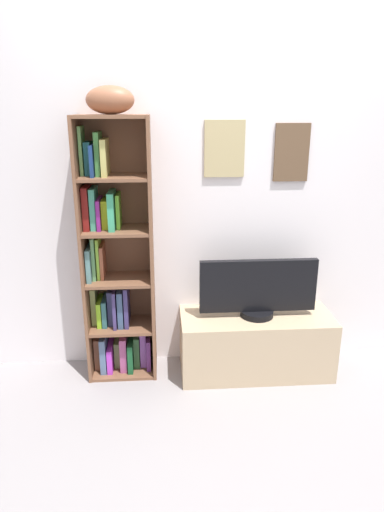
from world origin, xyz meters
name	(u,v)px	position (x,y,z in m)	size (l,w,h in m)	color
ground	(235,471)	(0.00, 0.00, -0.02)	(5.20, 5.20, 0.04)	gray
back_wall	(213,192)	(0.00, 1.13, 1.21)	(4.80, 0.08, 2.41)	silver
bookshelf	(114,267)	(-0.65, 0.99, 0.75)	(0.45, 0.29, 1.70)	brown
football	(110,100)	(-0.62, 0.95, 1.78)	(0.29, 0.16, 0.16)	#93593D
tv_stand	(255,343)	(0.28, 0.89, 0.21)	(1.02, 0.42, 0.41)	tan
television	(258,289)	(0.28, 0.89, 0.61)	(0.77, 0.22, 0.39)	black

